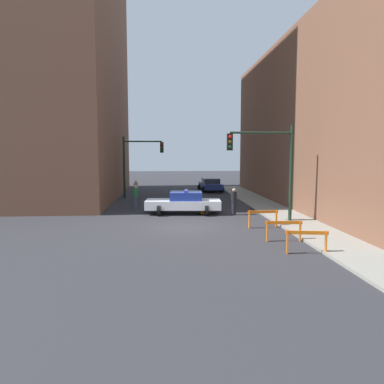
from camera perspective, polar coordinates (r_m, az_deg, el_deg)
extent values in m
plane|color=#2D2D33|center=(19.51, -1.20, -5.38)|extent=(120.00, 120.00, 0.00)
cube|color=gray|center=(20.76, 16.21, -4.75)|extent=(2.40, 44.00, 0.12)
cube|color=brown|center=(36.02, -23.35, 20.04)|extent=(14.00, 20.00, 25.75)
cube|color=brown|center=(30.77, 24.05, 9.56)|extent=(12.00, 28.00, 12.07)
cylinder|color=black|center=(21.15, 14.85, 2.75)|extent=(0.18, 0.18, 5.20)
cylinder|color=black|center=(20.66, 10.50, 8.88)|extent=(3.40, 0.12, 0.12)
cube|color=black|center=(20.27, 5.78, 7.59)|extent=(0.30, 0.22, 0.90)
sphere|color=red|center=(20.14, 5.86, 8.37)|extent=(0.18, 0.18, 0.18)
sphere|color=#4C3D0C|center=(20.13, 5.85, 7.60)|extent=(0.18, 0.18, 0.18)
sphere|color=#0C4219|center=(20.13, 5.84, 6.83)|extent=(0.18, 0.18, 0.18)
cylinder|color=black|center=(32.23, -10.30, 3.69)|extent=(0.18, 0.18, 5.20)
cylinder|color=black|center=(32.09, -7.51, 7.65)|extent=(3.20, 0.12, 0.12)
cube|color=black|center=(32.03, -4.62, 6.79)|extent=(0.30, 0.22, 0.90)
sphere|color=red|center=(31.89, -4.62, 7.28)|extent=(0.18, 0.18, 0.18)
sphere|color=#4C3D0C|center=(31.88, -4.62, 6.79)|extent=(0.18, 0.18, 0.18)
sphere|color=#0C4219|center=(31.88, -4.62, 6.31)|extent=(0.18, 0.18, 0.18)
cube|color=white|center=(23.67, -1.36, -1.87)|extent=(4.82, 2.18, 0.55)
cube|color=navy|center=(23.60, -0.91, -0.59)|extent=(2.08, 1.76, 0.52)
cylinder|color=black|center=(22.95, -5.05, -2.84)|extent=(0.27, 0.67, 0.66)
cylinder|color=black|center=(24.62, -4.72, -2.23)|extent=(0.27, 0.67, 0.66)
cylinder|color=black|center=(22.88, 2.25, -2.85)|extent=(0.27, 0.67, 0.66)
cylinder|color=black|center=(24.57, 2.08, -2.24)|extent=(0.27, 0.67, 0.66)
cube|color=#2633BF|center=(23.57, -0.91, 0.19)|extent=(0.30, 1.39, 0.12)
cube|color=navy|center=(37.53, 2.82, 0.98)|extent=(2.01, 4.38, 0.52)
cube|color=#232833|center=(37.32, 2.87, 1.72)|extent=(1.67, 1.88, 0.48)
cylinder|color=black|center=(38.73, 1.28, 0.76)|extent=(0.63, 0.25, 0.62)
cylinder|color=black|center=(39.01, 3.68, 0.78)|extent=(0.63, 0.25, 0.62)
cylinder|color=black|center=(36.11, 1.89, 0.37)|extent=(0.63, 0.25, 0.62)
cylinder|color=black|center=(36.40, 4.47, 0.41)|extent=(0.63, 0.25, 0.62)
cylinder|color=#474C66|center=(25.92, -8.59, -1.69)|extent=(0.33, 0.33, 0.82)
cylinder|color=#236633|center=(25.84, -8.62, -0.10)|extent=(0.43, 0.43, 0.62)
sphere|color=tan|center=(25.80, -8.63, 0.82)|extent=(0.26, 0.26, 0.22)
cylinder|color=black|center=(30.23, -8.51, -0.59)|extent=(0.37, 0.37, 0.82)
cylinder|color=#B2B2B7|center=(30.16, -8.53, 0.76)|extent=(0.47, 0.47, 0.62)
sphere|color=tan|center=(30.12, -8.54, 1.56)|extent=(0.29, 0.29, 0.22)
cylinder|color=black|center=(23.36, 6.39, -2.50)|extent=(0.39, 0.39, 0.82)
cylinder|color=black|center=(23.27, 6.41, -0.74)|extent=(0.50, 0.50, 0.62)
sphere|color=tan|center=(23.22, 6.42, 0.29)|extent=(0.31, 0.31, 0.22)
cube|color=orange|center=(14.91, 17.11, -5.94)|extent=(1.59, 0.30, 0.14)
cube|color=orange|center=(14.86, 14.33, -7.41)|extent=(0.07, 0.17, 0.90)
cube|color=orange|center=(15.16, 19.74, -7.30)|extent=(0.07, 0.17, 0.90)
cube|color=orange|center=(16.76, 13.83, -4.55)|extent=(1.60, 0.15, 0.14)
cube|color=orange|center=(16.67, 11.38, -5.88)|extent=(0.06, 0.16, 0.90)
cube|color=orange|center=(17.02, 16.15, -5.75)|extent=(0.06, 0.16, 0.90)
cube|color=orange|center=(19.56, 10.77, -2.98)|extent=(1.60, 0.16, 0.14)
cube|color=orange|center=(19.41, 8.74, -4.15)|extent=(0.06, 0.16, 0.90)
cube|color=orange|center=(19.87, 12.72, -3.99)|extent=(0.06, 0.16, 0.90)
cube|color=black|center=(23.49, 1.60, -3.39)|extent=(0.36, 0.36, 0.04)
cone|color=#F2600C|center=(23.43, 1.60, -2.59)|extent=(0.28, 0.28, 0.62)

